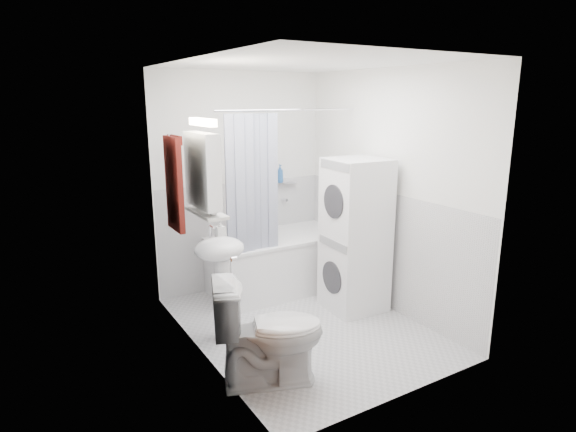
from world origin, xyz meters
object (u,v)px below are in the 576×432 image
bathtub (284,259)px  washer_dryer (355,235)px  toilet (269,333)px  sink (221,265)px

bathtub → washer_dryer: washer_dryer is taller
toilet → washer_dryer: bearing=-41.2°
washer_dryer → toilet: 1.62m
bathtub → toilet: toilet is taller
toilet → bathtub: bearing=-13.1°
bathtub → washer_dryer: size_ratio=1.07×
bathtub → sink: bearing=-145.2°
sink → bathtub: bearing=34.8°
sink → washer_dryer: washer_dryer is taller
sink → toilet: 0.86m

